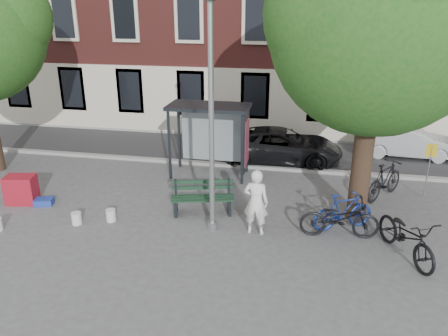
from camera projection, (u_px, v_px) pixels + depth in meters
name	position (u px, v px, depth m)	size (l,w,h in m)	color
ground	(212.00, 229.00, 12.25)	(90.00, 90.00, 0.00)	#4C4C4F
road	(248.00, 151.00, 18.67)	(40.00, 4.00, 0.01)	#28282B
curb_near	(241.00, 166.00, 16.82)	(40.00, 0.25, 0.12)	gray
curb_far	(254.00, 137.00, 20.48)	(40.00, 0.25, 0.12)	gray
lamppost	(211.00, 134.00, 11.26)	(0.28, 0.35, 6.11)	#9EA0A3
tree_right	(381.00, 17.00, 10.80)	(5.76, 5.60, 8.20)	black
bus_shelter	(220.00, 124.00, 15.44)	(2.85, 1.45, 2.62)	#1E2328
painter	(256.00, 202.00, 11.74)	(0.68, 0.44, 1.86)	silver
bench	(203.00, 199.00, 13.08)	(1.95, 1.04, 0.96)	#1E2328
bike_a	(340.00, 218.00, 11.67)	(0.74, 2.11, 1.11)	black
bike_b	(343.00, 211.00, 12.08)	(0.51, 1.80, 1.08)	navy
bike_c	(407.00, 236.00, 10.72)	(0.79, 2.25, 1.18)	black
bike_d	(385.00, 180.00, 14.02)	(0.58, 2.04, 1.23)	black
car_dark	(281.00, 145.00, 17.26)	(2.20, 4.76, 1.32)	black
car_silver	(408.00, 142.00, 17.80)	(1.35, 3.86, 1.27)	#B7BBBF
red_stand	(21.00, 190.00, 13.72)	(0.90, 0.60, 0.90)	maroon
blue_crate	(44.00, 202.00, 13.70)	(0.55, 0.40, 0.20)	#213898
bucket_b	(111.00, 215.00, 12.65)	(0.28, 0.28, 0.36)	silver
bucket_c	(77.00, 218.00, 12.47)	(0.28, 0.28, 0.36)	silver
notice_sign	(430.00, 160.00, 13.71)	(0.32, 0.10, 1.84)	#9EA0A3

